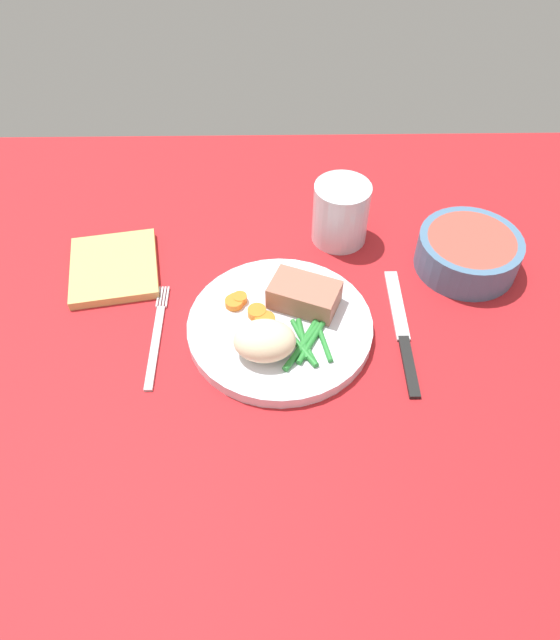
# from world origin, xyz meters

# --- Properties ---
(dining_table) EXTENTS (1.20, 0.90, 0.02)m
(dining_table) POSITION_xyz_m (0.00, 0.00, 0.01)
(dining_table) COLOR red
(dining_table) RESTS_ON ground
(dinner_plate) EXTENTS (0.23, 0.23, 0.02)m
(dinner_plate) POSITION_xyz_m (0.02, -0.00, 0.03)
(dinner_plate) COLOR white
(dinner_plate) RESTS_ON dining_table
(meat_portion) EXTENTS (0.10, 0.08, 0.03)m
(meat_portion) POSITION_xyz_m (0.05, 0.03, 0.05)
(meat_portion) COLOR #A86B56
(meat_portion) RESTS_ON dinner_plate
(mashed_potatoes) EXTENTS (0.07, 0.06, 0.04)m
(mashed_potatoes) POSITION_xyz_m (-0.00, -0.05, 0.06)
(mashed_potatoes) COLOR beige
(mashed_potatoes) RESTS_ON dinner_plate
(carrot_slices) EXTENTS (0.06, 0.06, 0.01)m
(carrot_slices) POSITION_xyz_m (-0.02, 0.02, 0.04)
(carrot_slices) COLOR orange
(carrot_slices) RESTS_ON dinner_plate
(green_beans) EXTENTS (0.06, 0.09, 0.01)m
(green_beans) POSITION_xyz_m (0.05, -0.03, 0.04)
(green_beans) COLOR #2D8C38
(green_beans) RESTS_ON dinner_plate
(fork) EXTENTS (0.01, 0.17, 0.00)m
(fork) POSITION_xyz_m (-0.14, -0.01, 0.02)
(fork) COLOR silver
(fork) RESTS_ON dining_table
(knife) EXTENTS (0.02, 0.20, 0.01)m
(knife) POSITION_xyz_m (0.17, -0.01, 0.02)
(knife) COLOR black
(knife) RESTS_ON dining_table
(water_glass) EXTENTS (0.08, 0.08, 0.09)m
(water_glass) POSITION_xyz_m (0.11, 0.18, 0.06)
(water_glass) COLOR silver
(water_glass) RESTS_ON dining_table
(salad_bowl) EXTENTS (0.14, 0.14, 0.05)m
(salad_bowl) POSITION_xyz_m (0.28, 0.11, 0.05)
(salad_bowl) COLOR #4C7299
(salad_bowl) RESTS_ON dining_table
(napkin) EXTENTS (0.14, 0.15, 0.01)m
(napkin) POSITION_xyz_m (-0.21, 0.11, 0.03)
(napkin) COLOR #DBBC6B
(napkin) RESTS_ON dining_table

